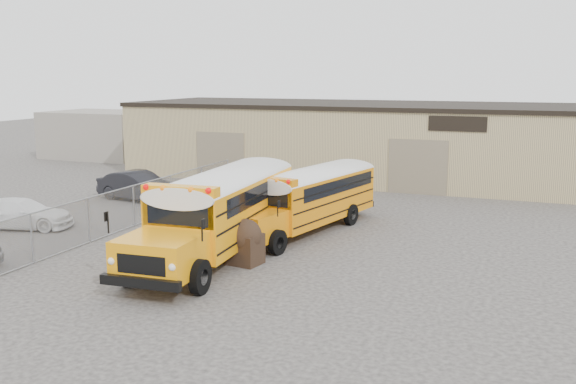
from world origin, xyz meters
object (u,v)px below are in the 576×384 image
(tarp_bundle, at_px, (245,241))
(car_white, at_px, (21,214))
(school_bus_left, at_px, (276,179))
(school_bus_right, at_px, (367,177))
(car_dark, at_px, (138,186))

(tarp_bundle, relative_size, car_white, 0.37)
(school_bus_left, bearing_deg, car_white, -147.43)
(school_bus_right, distance_m, car_dark, 11.83)
(school_bus_right, height_order, car_dark, school_bus_right)
(school_bus_left, height_order, car_white, school_bus_left)
(school_bus_left, relative_size, tarp_bundle, 6.64)
(car_white, bearing_deg, school_bus_right, -69.87)
(school_bus_left, relative_size, car_dark, 2.31)
(school_bus_right, bearing_deg, car_white, -143.38)
(school_bus_right, height_order, car_white, school_bus_right)
(school_bus_left, xyz_separation_m, car_white, (-9.30, -5.94, -1.14))
(school_bus_right, xyz_separation_m, car_dark, (-11.56, -2.40, -0.78))
(school_bus_left, distance_m, car_dark, 8.33)
(car_white, bearing_deg, car_dark, -25.41)
(school_bus_left, distance_m, tarp_bundle, 7.54)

